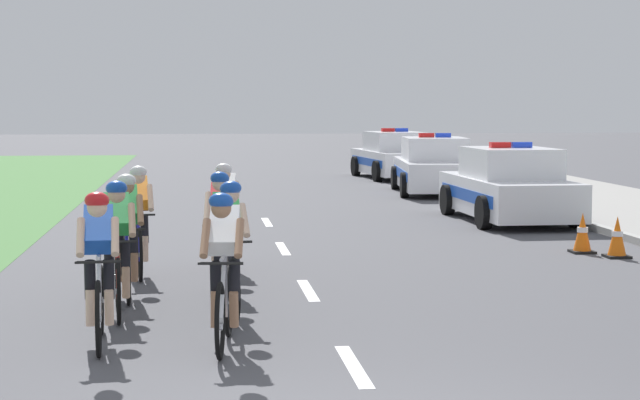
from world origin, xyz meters
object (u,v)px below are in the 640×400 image
cyclist_second (224,267)px  police_car_nearest (509,187)px  cyclist_seventh (138,219)px  police_car_second (434,168)px  traffic_cone_far (582,233)px  cyclist_eighth (225,214)px  cyclist_lead (99,266)px  cyclist_third (117,246)px  cyclist_fifth (126,234)px  traffic_cone_near (617,237)px  cyclist_fourth (228,246)px  police_car_third (394,157)px  cyclist_sixth (222,230)px

cyclist_second → police_car_nearest: (5.97, 10.82, -0.11)m
cyclist_seventh → cyclist_second: bearing=-77.0°
cyclist_seventh → police_car_nearest: (7.02, 6.28, -0.11)m
cyclist_second → police_car_second: (5.97, 17.71, -0.11)m
cyclist_seventh → traffic_cone_far: bearing=12.9°
cyclist_eighth → police_car_nearest: police_car_nearest is taller
cyclist_lead → traffic_cone_far: size_ratio=2.69×
cyclist_third → police_car_nearest: bearing=52.0°
cyclist_third → cyclist_seventh: (0.08, 2.83, 0.00)m
cyclist_lead → cyclist_fifth: 2.62m
cyclist_second → traffic_cone_near: size_ratio=2.69×
cyclist_third → police_car_second: (7.10, 16.00, -0.11)m
cyclist_third → police_car_nearest: police_car_nearest is taller
police_car_nearest → traffic_cone_near: bearing=-88.2°
cyclist_fourth → cyclist_seventh: same height
cyclist_second → police_car_third: (5.98, 23.61, -0.11)m
cyclist_lead → cyclist_sixth: 3.19m
cyclist_second → cyclist_seventh: bearing=103.0°
cyclist_third → police_car_third: 23.02m
cyclist_third → cyclist_fourth: same height
traffic_cone_near → cyclist_lead: bearing=-144.1°
cyclist_fifth → cyclist_eighth: (1.24, 2.18, 0.00)m
cyclist_eighth → cyclist_lead: bearing=-105.7°
traffic_cone_far → cyclist_seventh: bearing=-167.1°
cyclist_lead → cyclist_seventh: bearing=88.0°
cyclist_third → cyclist_seventh: bearing=88.4°
police_car_second → cyclist_fourth: bearing=-110.0°
cyclist_lead → traffic_cone_far: (6.99, 5.88, -0.48)m
cyclist_lead → cyclist_third: same height
cyclist_eighth → police_car_nearest: 8.22m
cyclist_sixth → cyclist_eighth: bearing=87.1°
police_car_second → police_car_third: (0.00, 5.90, 0.00)m
cyclist_lead → cyclist_fourth: bearing=45.8°
cyclist_seventh → police_car_third: size_ratio=0.38×
cyclist_eighth → police_car_nearest: (5.83, 5.80, -0.11)m
cyclist_fourth → cyclist_sixth: size_ratio=1.00×
cyclist_seventh → cyclist_sixth: bearing=-51.2°
cyclist_fifth → cyclist_seventh: (0.05, 1.69, 0.00)m
cyclist_second → cyclist_fourth: same height
cyclist_fifth → cyclist_lead: bearing=-92.2°
cyclist_fourth → cyclist_seventh: (-1.13, 2.99, 0.00)m
cyclist_second → cyclist_third: bearing=123.5°
cyclist_eighth → cyclist_fourth: bearing=-91.0°
cyclist_second → cyclist_third: size_ratio=1.00×
cyclist_seventh → cyclist_eighth: same height
police_car_third → traffic_cone_near: bearing=-89.5°
cyclist_lead → cyclist_seventh: size_ratio=1.00×
cyclist_second → traffic_cone_far: bearing=46.5°
cyclist_eighth → police_car_second: police_car_second is taller
cyclist_seventh → traffic_cone_far: cyclist_seventh is taller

